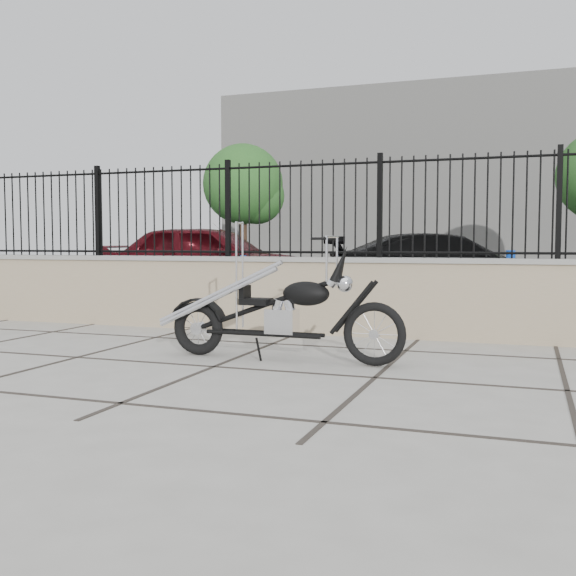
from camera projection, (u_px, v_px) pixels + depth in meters
The scene contains 11 objects.
ground_plane at pixel (214, 367), 6.17m from camera, with size 90.00×90.00×0.00m, color #99968E.
parking_lot at pixel (420, 286), 17.91m from camera, with size 30.00×30.00×0.00m, color black.
retaining_wall at pixel (301, 295), 8.48m from camera, with size 14.00×0.36×0.96m, color gray.
iron_fence at pixel (301, 209), 8.41m from camera, with size 14.00×0.08×1.20m, color black.
background_building at pixel (468, 180), 30.80m from camera, with size 22.00×6.00×8.00m, color beige.
chopper_motorcycle at pixel (278, 290), 6.48m from camera, with size 2.28×0.40×1.37m, color black, non-canonical shape.
car_red at pixel (210, 261), 13.58m from camera, with size 1.82×4.52×1.54m, color #45090F.
car_black at pixel (446, 269), 12.53m from camera, with size 1.84×4.53×1.32m, color black.
bollard_a at pixel (243, 285), 10.77m from camera, with size 0.11×0.11×0.94m, color #0D1CCC.
bollard_b at pixel (510, 287), 9.39m from camera, with size 0.12×0.12×1.03m, color #0B3EAC.
tree_left at pixel (243, 181), 23.70m from camera, with size 2.82×2.82×4.76m.
Camera 1 is at (2.69, -5.52, 1.13)m, focal length 42.00 mm.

